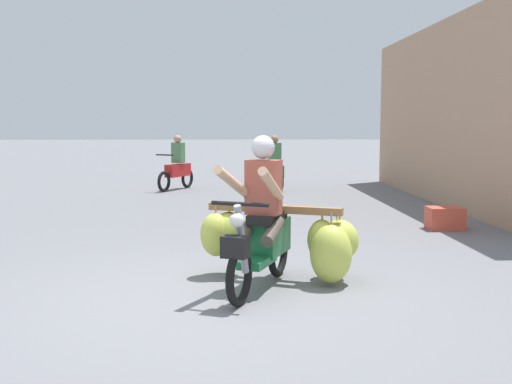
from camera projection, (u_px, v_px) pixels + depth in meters
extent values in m
plane|color=slate|center=(220.00, 298.00, 6.10)|extent=(120.00, 120.00, 0.00)
torus|color=black|center=(239.00, 277.00, 5.79)|extent=(0.28, 0.55, 0.56)
torus|color=black|center=(278.00, 252.00, 6.92)|extent=(0.28, 0.55, 0.56)
cube|color=#196638|center=(257.00, 261.00, 6.26)|extent=(0.43, 0.61, 0.08)
cube|color=#196638|center=(270.00, 237.00, 6.61)|extent=(0.50, 0.70, 0.36)
cube|color=black|center=(267.00, 217.00, 6.51)|extent=(0.47, 0.65, 0.10)
cylinder|color=gray|center=(241.00, 239.00, 5.81)|extent=(0.17, 0.29, 0.69)
cylinder|color=black|center=(240.00, 204.00, 5.74)|extent=(0.53, 0.25, 0.04)
sphere|color=silver|center=(237.00, 220.00, 5.68)|extent=(0.14, 0.14, 0.14)
cube|color=black|center=(235.00, 247.00, 5.67)|extent=(0.28, 0.24, 0.20)
cube|color=#196638|center=(239.00, 245.00, 5.76)|extent=(0.20, 0.30, 0.04)
cube|color=olive|center=(274.00, 209.00, 6.72)|extent=(1.43, 0.66, 0.08)
cube|color=olive|center=(279.00, 209.00, 6.89)|extent=(1.28, 0.58, 0.06)
ellipsoid|color=#BEC84E|center=(331.00, 254.00, 6.48)|extent=(0.53, 0.50, 0.62)
cylinder|color=#998459|center=(331.00, 219.00, 6.44)|extent=(0.02, 0.02, 0.16)
ellipsoid|color=#BBC54B|center=(339.00, 240.00, 6.62)|extent=(0.53, 0.50, 0.45)
cylinder|color=#998459|center=(340.00, 216.00, 6.59)|extent=(0.02, 0.02, 0.14)
ellipsoid|color=#B8C348|center=(216.00, 235.00, 6.90)|extent=(0.47, 0.46, 0.48)
cylinder|color=#998459|center=(216.00, 211.00, 6.87)|extent=(0.02, 0.02, 0.11)
ellipsoid|color=#B8C248|center=(336.00, 243.00, 6.82)|extent=(0.48, 0.47, 0.49)
cylinder|color=#998459|center=(337.00, 216.00, 6.78)|extent=(0.02, 0.02, 0.18)
ellipsoid|color=#B4BF44|center=(229.00, 235.00, 6.95)|extent=(0.56, 0.52, 0.51)
cylinder|color=#998459|center=(229.00, 210.00, 6.92)|extent=(0.02, 0.02, 0.10)
ellipsoid|color=#BDC74D|center=(322.00, 240.00, 6.60)|extent=(0.43, 0.42, 0.44)
cylinder|color=#998459|center=(322.00, 216.00, 6.57)|extent=(0.02, 0.02, 0.13)
cube|color=#994738|center=(264.00, 187.00, 6.36)|extent=(0.40, 0.33, 0.56)
sphere|color=silver|center=(263.00, 147.00, 6.30)|extent=(0.24, 0.24, 0.24)
cylinder|color=tan|center=(271.00, 185.00, 5.97)|extent=(0.31, 0.71, 0.39)
cylinder|color=tan|center=(234.00, 183.00, 6.10)|extent=(0.40, 0.68, 0.39)
cylinder|color=#4C4238|center=(273.00, 231.00, 6.25)|extent=(0.29, 0.46, 0.27)
cylinder|color=#4C4238|center=(247.00, 230.00, 6.35)|extent=(0.29, 0.46, 0.27)
torus|color=black|center=(267.00, 178.00, 16.39)|extent=(0.19, 0.53, 0.52)
torus|color=black|center=(280.00, 182.00, 15.34)|extent=(0.19, 0.53, 0.52)
cube|color=#196638|center=(274.00, 171.00, 15.74)|extent=(0.43, 0.93, 0.32)
cylinder|color=black|center=(268.00, 153.00, 16.27)|extent=(0.50, 0.14, 0.04)
cube|color=#4C7F51|center=(275.00, 153.00, 15.67)|extent=(0.34, 0.26, 0.52)
sphere|color=#9E7051|center=(274.00, 139.00, 15.66)|extent=(0.20, 0.20, 0.20)
torus|color=black|center=(164.00, 182.00, 15.44)|extent=(0.31, 0.50, 0.52)
torus|color=black|center=(187.00, 178.00, 16.43)|extent=(0.31, 0.50, 0.52)
cube|color=red|center=(178.00, 170.00, 16.00)|extent=(0.63, 0.91, 0.32)
cylinder|color=black|center=(165.00, 155.00, 15.42)|extent=(0.46, 0.27, 0.04)
cube|color=#4C7F51|center=(178.00, 153.00, 15.97)|extent=(0.36, 0.32, 0.52)
sphere|color=tan|center=(178.00, 139.00, 15.91)|extent=(0.20, 0.20, 0.20)
cube|color=#CC4C38|center=(445.00, 218.00, 10.01)|extent=(0.56, 0.40, 0.36)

